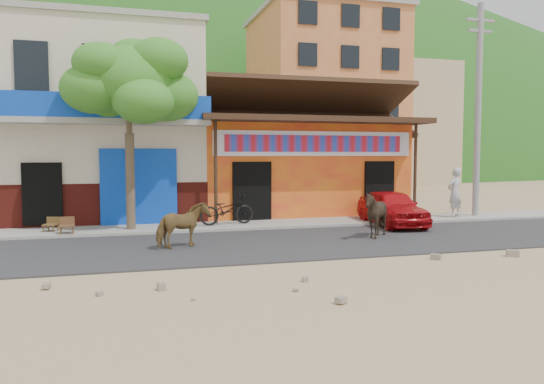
% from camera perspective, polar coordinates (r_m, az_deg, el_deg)
% --- Properties ---
extents(ground, '(120.00, 120.00, 0.00)m').
position_cam_1_polar(ground, '(12.55, 7.38, -7.26)').
color(ground, '#9E825B').
rests_on(ground, ground).
extents(road, '(60.00, 5.00, 0.04)m').
position_cam_1_polar(road, '(14.83, 3.52, -5.40)').
color(road, '#28282B').
rests_on(road, ground).
extents(sidewalk, '(60.00, 2.00, 0.12)m').
position_cam_1_polar(sidewalk, '(18.13, -0.20, -3.53)').
color(sidewalk, gray).
rests_on(sidewalk, ground).
extents(dance_club, '(8.00, 6.00, 3.60)m').
position_cam_1_polar(dance_club, '(22.39, 1.93, 2.38)').
color(dance_club, orange).
rests_on(dance_club, ground).
extents(cafe_building, '(7.00, 6.00, 7.00)m').
position_cam_1_polar(cafe_building, '(21.32, -17.75, 6.68)').
color(cafe_building, beige).
rests_on(cafe_building, ground).
extents(apartment_front, '(9.00, 9.00, 12.00)m').
position_cam_1_polar(apartment_front, '(38.09, 5.50, 9.39)').
color(apartment_front, '#CC723F').
rests_on(apartment_front, ground).
extents(apartment_rear, '(8.00, 8.00, 10.00)m').
position_cam_1_polar(apartment_rear, '(47.28, 13.04, 7.05)').
color(apartment_rear, tan).
rests_on(apartment_rear, ground).
extents(hillside, '(100.00, 40.00, 24.00)m').
position_cam_1_polar(hillside, '(81.99, -12.75, 10.65)').
color(hillside, '#194C14').
rests_on(hillside, ground).
extents(tree, '(3.00, 3.00, 6.00)m').
position_cam_1_polar(tree, '(17.10, -15.09, 6.15)').
color(tree, '#2D721E').
rests_on(tree, sidewalk).
extents(utility_pole, '(0.24, 0.24, 8.00)m').
position_cam_1_polar(utility_pole, '(21.76, 21.28, 8.18)').
color(utility_pole, gray).
rests_on(utility_pole, sidewalk).
extents(cow_tan, '(1.53, 1.19, 1.17)m').
position_cam_1_polar(cow_tan, '(13.90, -9.59, -3.55)').
color(cow_tan, brown).
rests_on(cow_tan, road).
extents(cow_dark, '(1.31, 1.19, 1.37)m').
position_cam_1_polar(cow_dark, '(15.64, 11.08, -2.37)').
color(cow_dark, black).
rests_on(cow_dark, road).
extents(red_car, '(1.74, 3.69, 1.22)m').
position_cam_1_polar(red_car, '(18.46, 12.78, -1.65)').
color(red_car, '#BB0D13').
rests_on(red_car, road).
extents(scooter, '(1.96, 0.98, 0.99)m').
position_cam_1_polar(scooter, '(17.72, -4.88, -1.92)').
color(scooter, black).
rests_on(scooter, sidewalk).
extents(pedestrian, '(0.80, 0.67, 1.85)m').
position_cam_1_polar(pedestrian, '(20.89, 19.06, -0.03)').
color(pedestrian, '#BCBCBC').
rests_on(pedestrian, sidewalk).
extents(cafe_chair_left, '(0.48, 0.48, 0.81)m').
position_cam_1_polar(cafe_chair_left, '(17.44, -22.73, -2.62)').
color(cafe_chair_left, '#483118').
rests_on(cafe_chair_left, sidewalk).
extents(cafe_chair_right, '(0.45, 0.45, 0.91)m').
position_cam_1_polar(cafe_chair_right, '(16.76, -21.22, -2.65)').
color(cafe_chair_right, '#4D3019').
rests_on(cafe_chair_right, sidewalk).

